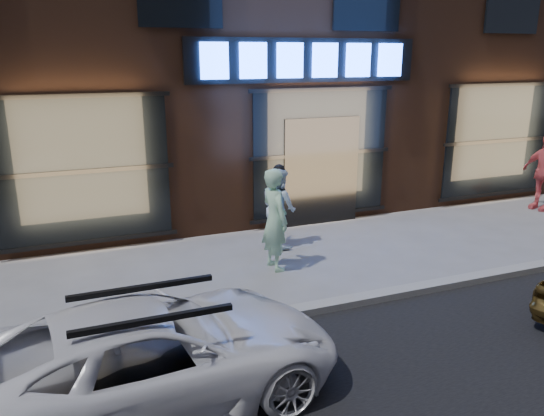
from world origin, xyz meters
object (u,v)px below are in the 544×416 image
(man_bowtie, at_px, (275,219))
(man_cap, at_px, (279,207))
(passerby, at_px, (544,172))
(white_suv, at_px, (151,356))

(man_bowtie, xyz_separation_m, man_cap, (0.51, 1.07, -0.12))
(passerby, bearing_deg, white_suv, -77.90)
(man_bowtie, height_order, man_cap, man_bowtie)
(man_cap, relative_size, white_suv, 0.38)
(white_suv, bearing_deg, passerby, -73.90)
(man_bowtie, distance_m, man_cap, 1.19)
(man_bowtie, bearing_deg, white_suv, 132.64)
(passerby, bearing_deg, man_bowtie, -91.95)
(man_bowtie, relative_size, passerby, 0.97)
(man_cap, bearing_deg, white_suv, 132.98)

